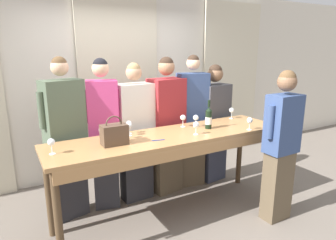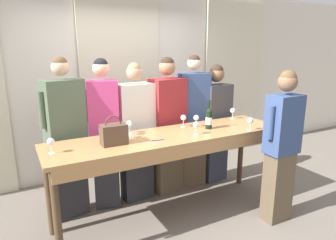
{
  "view_description": "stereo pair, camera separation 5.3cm",
  "coord_description": "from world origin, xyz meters",
  "px_view_note": "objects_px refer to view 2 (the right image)",
  "views": [
    {
      "loc": [
        -1.58,
        -2.75,
        1.94
      ],
      "look_at": [
        0.0,
        0.07,
        1.14
      ],
      "focal_mm": 32.0,
      "sensor_mm": 36.0,
      "label": 1
    },
    {
      "loc": [
        -1.53,
        -2.77,
        1.94
      ],
      "look_at": [
        0.0,
        0.07,
        1.14
      ],
      "focal_mm": 32.0,
      "sensor_mm": 36.0,
      "label": 2
    }
  ],
  "objects_px": {
    "wine_glass_front_mid": "(102,130)",
    "guest_striped_shirt": "(167,126)",
    "wine_glass_center_right": "(183,118)",
    "wine_glass_front_right": "(233,111)",
    "tasting_bar": "(172,145)",
    "wine_glass_center_mid": "(250,121)",
    "host_pouring": "(282,146)",
    "wine_bottle": "(209,118)",
    "wine_glass_near_host": "(196,118)",
    "guest_olive_jacket": "(66,139)",
    "guest_cream_sweater": "(136,133)",
    "wine_glass_front_left": "(129,126)",
    "wine_glass_back_right": "(196,125)",
    "guest_pink_top": "(104,133)",
    "wine_glass_back_left": "(125,129)",
    "wine_glass_center_left": "(51,142)",
    "handbag": "(114,134)",
    "guest_beige_cap": "(215,123)",
    "wine_glass_back_mid": "(129,124)",
    "guest_navy_coat": "(193,121)"
  },
  "relations": [
    {
      "from": "wine_glass_center_mid",
      "to": "host_pouring",
      "type": "xyz_separation_m",
      "value": [
        0.13,
        -0.36,
        -0.21
      ]
    },
    {
      "from": "wine_glass_front_right",
      "to": "wine_glass_center_mid",
      "type": "relative_size",
      "value": 1.0
    },
    {
      "from": "wine_bottle",
      "to": "wine_glass_near_host",
      "type": "bearing_deg",
      "value": 122.9
    },
    {
      "from": "tasting_bar",
      "to": "wine_glass_front_right",
      "type": "height_order",
      "value": "wine_glass_front_right"
    },
    {
      "from": "wine_bottle",
      "to": "wine_glass_center_left",
      "type": "xyz_separation_m",
      "value": [
        -1.75,
        -0.01,
        -0.02
      ]
    },
    {
      "from": "wine_glass_back_left",
      "to": "wine_glass_back_right",
      "type": "height_order",
      "value": "same"
    },
    {
      "from": "wine_glass_front_left",
      "to": "wine_glass_back_left",
      "type": "relative_size",
      "value": 1.0
    },
    {
      "from": "guest_olive_jacket",
      "to": "guest_cream_sweater",
      "type": "height_order",
      "value": "guest_olive_jacket"
    },
    {
      "from": "wine_glass_center_right",
      "to": "wine_glass_front_right",
      "type": "bearing_deg",
      "value": 2.63
    },
    {
      "from": "wine_glass_front_left",
      "to": "wine_glass_back_right",
      "type": "relative_size",
      "value": 1.0
    },
    {
      "from": "guest_olive_jacket",
      "to": "handbag",
      "type": "bearing_deg",
      "value": -58.6
    },
    {
      "from": "wine_glass_center_mid",
      "to": "host_pouring",
      "type": "relative_size",
      "value": 0.09
    },
    {
      "from": "wine_glass_center_right",
      "to": "guest_navy_coat",
      "type": "relative_size",
      "value": 0.08
    },
    {
      "from": "wine_glass_front_mid",
      "to": "guest_olive_jacket",
      "type": "xyz_separation_m",
      "value": [
        -0.29,
        0.41,
        -0.17
      ]
    },
    {
      "from": "guest_pink_top",
      "to": "wine_glass_back_right",
      "type": "bearing_deg",
      "value": -40.49
    },
    {
      "from": "host_pouring",
      "to": "wine_glass_front_left",
      "type": "bearing_deg",
      "value": 150.36
    },
    {
      "from": "wine_glass_front_mid",
      "to": "wine_glass_near_host",
      "type": "xyz_separation_m",
      "value": [
        1.15,
        -0.03,
        0.0
      ]
    },
    {
      "from": "wine_glass_back_mid",
      "to": "wine_glass_center_left",
      "type": "bearing_deg",
      "value": -162.7
    },
    {
      "from": "wine_glass_front_left",
      "to": "wine_glass_front_mid",
      "type": "xyz_separation_m",
      "value": [
        -0.31,
        -0.02,
        0.0
      ]
    },
    {
      "from": "host_pouring",
      "to": "guest_striped_shirt",
      "type": "bearing_deg",
      "value": 122.3
    },
    {
      "from": "handbag",
      "to": "host_pouring",
      "type": "distance_m",
      "value": 1.81
    },
    {
      "from": "handbag",
      "to": "guest_striped_shirt",
      "type": "xyz_separation_m",
      "value": [
        0.92,
        0.59,
        -0.18
      ]
    },
    {
      "from": "wine_glass_front_mid",
      "to": "wine_glass_center_right",
      "type": "height_order",
      "value": "same"
    },
    {
      "from": "wine_glass_front_right",
      "to": "wine_glass_back_left",
      "type": "xyz_separation_m",
      "value": [
        -1.58,
        -0.16,
        -0.0
      ]
    },
    {
      "from": "tasting_bar",
      "to": "wine_glass_back_right",
      "type": "relative_size",
      "value": 18.45
    },
    {
      "from": "wine_glass_back_right",
      "to": "guest_navy_coat",
      "type": "height_order",
      "value": "guest_navy_coat"
    },
    {
      "from": "wine_glass_front_right",
      "to": "wine_glass_back_right",
      "type": "relative_size",
      "value": 1.0
    },
    {
      "from": "guest_striped_shirt",
      "to": "wine_glass_front_mid",
      "type": "bearing_deg",
      "value": -157.4
    },
    {
      "from": "guest_cream_sweater",
      "to": "wine_glass_center_mid",
      "type": "bearing_deg",
      "value": -38.33
    },
    {
      "from": "wine_bottle",
      "to": "handbag",
      "type": "bearing_deg",
      "value": -178.92
    },
    {
      "from": "wine_glass_center_right",
      "to": "host_pouring",
      "type": "distance_m",
      "value": 1.15
    },
    {
      "from": "wine_glass_front_mid",
      "to": "guest_pink_top",
      "type": "bearing_deg",
      "value": 70.98
    },
    {
      "from": "wine_glass_front_mid",
      "to": "guest_olive_jacket",
      "type": "bearing_deg",
      "value": 125.74
    },
    {
      "from": "wine_glass_back_right",
      "to": "wine_glass_center_left",
      "type": "bearing_deg",
      "value": 175.18
    },
    {
      "from": "wine_glass_front_left",
      "to": "wine_glass_near_host",
      "type": "bearing_deg",
      "value": -3.14
    },
    {
      "from": "guest_olive_jacket",
      "to": "guest_beige_cap",
      "type": "distance_m",
      "value": 2.06
    },
    {
      "from": "wine_glass_front_mid",
      "to": "guest_striped_shirt",
      "type": "bearing_deg",
      "value": 22.6
    },
    {
      "from": "wine_glass_back_left",
      "to": "guest_pink_top",
      "type": "height_order",
      "value": "guest_pink_top"
    },
    {
      "from": "guest_pink_top",
      "to": "guest_olive_jacket",
      "type": "bearing_deg",
      "value": 180.0
    },
    {
      "from": "wine_glass_front_mid",
      "to": "wine_glass_front_right",
      "type": "bearing_deg",
      "value": 2.86
    },
    {
      "from": "wine_glass_back_mid",
      "to": "guest_striped_shirt",
      "type": "relative_size",
      "value": 0.08
    },
    {
      "from": "wine_bottle",
      "to": "wine_glass_center_left",
      "type": "height_order",
      "value": "wine_bottle"
    },
    {
      "from": "wine_glass_front_left",
      "to": "wine_glass_back_mid",
      "type": "bearing_deg",
      "value": 68.34
    },
    {
      "from": "wine_glass_center_left",
      "to": "guest_pink_top",
      "type": "xyz_separation_m",
      "value": [
        0.66,
        0.58,
        -0.16
      ]
    },
    {
      "from": "wine_glass_front_mid",
      "to": "wine_glass_back_left",
      "type": "bearing_deg",
      "value": -18.16
    },
    {
      "from": "wine_glass_front_left",
      "to": "host_pouring",
      "type": "relative_size",
      "value": 0.09
    },
    {
      "from": "wine_glass_center_left",
      "to": "guest_pink_top",
      "type": "bearing_deg",
      "value": 41.3
    },
    {
      "from": "tasting_bar",
      "to": "wine_glass_back_mid",
      "type": "height_order",
      "value": "wine_glass_back_mid"
    },
    {
      "from": "wine_glass_center_mid",
      "to": "wine_glass_back_left",
      "type": "distance_m",
      "value": 1.44
    },
    {
      "from": "wine_glass_front_mid",
      "to": "wine_glass_center_left",
      "type": "height_order",
      "value": "same"
    }
  ]
}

